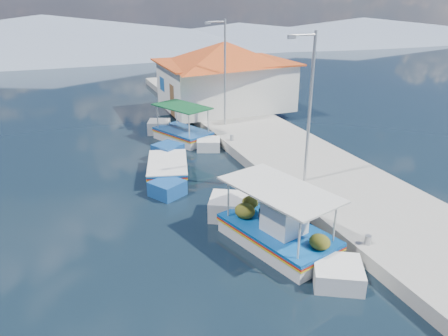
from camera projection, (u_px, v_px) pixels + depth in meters
name	position (u px, v px, depth m)	size (l,w,h in m)	color
ground	(219.00, 235.00, 14.77)	(160.00, 160.00, 0.00)	black
quay	(285.00, 152.00, 21.86)	(5.00, 44.00, 0.50)	#999790
bollards	(254.00, 154.00, 20.34)	(0.20, 17.20, 0.30)	#A5A8AD
main_caique	(277.00, 232.00, 14.06)	(3.27, 6.72, 2.30)	silver
caique_green_canopy	(183.00, 135.00, 24.26)	(3.33, 5.48, 2.24)	silver
caique_blue_hull	(167.00, 170.00, 19.54)	(2.71, 5.67, 1.04)	navy
harbor_building	(225.00, 74.00, 28.76)	(10.49, 10.49, 4.40)	silver
lamp_post_near	(308.00, 102.00, 16.58)	(1.21, 0.14, 6.00)	#A5A8AD
lamp_post_far	(223.00, 68.00, 24.34)	(1.21, 0.14, 6.00)	#A5A8AD
mountain_ridge	(127.00, 35.00, 64.48)	(171.40, 96.00, 5.50)	slate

